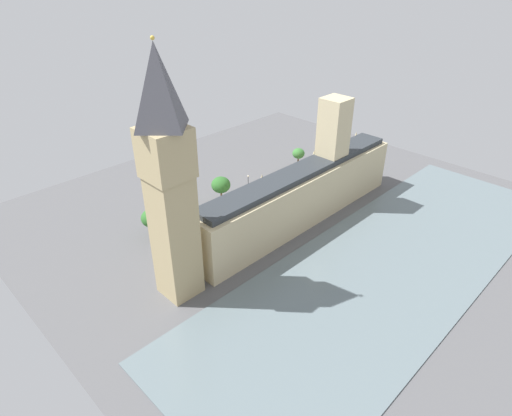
# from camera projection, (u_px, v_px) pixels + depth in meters

# --- Properties ---
(ground_plane) EXTENTS (145.47, 145.47, 0.00)m
(ground_plane) POSITION_uv_depth(u_px,v_px,m) (294.00, 218.00, 130.04)
(ground_plane) COLOR #565659
(river_thames) EXTENTS (41.73, 130.93, 0.25)m
(river_thames) POSITION_uv_depth(u_px,v_px,m) (390.00, 264.00, 110.25)
(river_thames) COLOR slate
(river_thames) RESTS_ON ground
(parliament_building) EXTENTS (10.59, 75.47, 34.25)m
(parliament_building) POSITION_uv_depth(u_px,v_px,m) (305.00, 191.00, 125.08)
(parliament_building) COLOR #CCBA8E
(parliament_building) RESTS_ON ground
(clock_tower) EXTENTS (9.13, 9.13, 56.65)m
(clock_tower) POSITION_uv_depth(u_px,v_px,m) (169.00, 179.00, 86.91)
(clock_tower) COLOR tan
(clock_tower) RESTS_ON ground
(double_decker_bus_under_trees) EXTENTS (3.29, 10.65, 4.75)m
(double_decker_bus_under_trees) POSITION_uv_depth(u_px,v_px,m) (299.00, 183.00, 143.94)
(double_decker_bus_under_trees) COLOR #B20C0F
(double_decker_bus_under_trees) RESTS_ON ground
(car_dark_green_far_end) EXTENTS (1.97, 4.76, 1.74)m
(car_dark_green_far_end) POSITION_uv_depth(u_px,v_px,m) (273.00, 199.00, 137.99)
(car_dark_green_far_end) COLOR #19472D
(car_dark_green_far_end) RESTS_ON ground
(car_yellow_cab_trailing) EXTENTS (2.24, 4.79, 1.74)m
(car_yellow_cab_trailing) POSITION_uv_depth(u_px,v_px,m) (244.00, 216.00, 129.06)
(car_yellow_cab_trailing) COLOR gold
(car_yellow_cab_trailing) RESTS_ON ground
(car_white_kerbside) EXTENTS (2.03, 4.12, 1.74)m
(car_white_kerbside) POSITION_uv_depth(u_px,v_px,m) (193.00, 240.00, 118.35)
(car_white_kerbside) COLOR silver
(car_white_kerbside) RESTS_ON ground
(pedestrian_midblock) EXTENTS (0.61, 0.50, 1.62)m
(pedestrian_midblock) POSITION_uv_depth(u_px,v_px,m) (301.00, 198.00, 139.19)
(pedestrian_midblock) COLOR black
(pedestrian_midblock) RESTS_ON ground
(plane_tree_near_tower) EXTENTS (5.87, 5.87, 8.83)m
(plane_tree_near_tower) POSITION_uv_depth(u_px,v_px,m) (152.00, 218.00, 117.75)
(plane_tree_near_tower) COLOR brown
(plane_tree_near_tower) RESTS_ON ground
(plane_tree_corner) EXTENTS (5.33, 5.33, 8.04)m
(plane_tree_corner) POSITION_uv_depth(u_px,v_px,m) (156.00, 219.00, 118.49)
(plane_tree_corner) COLOR brown
(plane_tree_corner) RESTS_ON ground
(plane_tree_leading) EXTENTS (4.47, 4.47, 8.12)m
(plane_tree_leading) POSITION_uv_depth(u_px,v_px,m) (298.00, 154.00, 157.00)
(plane_tree_leading) COLOR brown
(plane_tree_leading) RESTS_ON ground
(plane_tree_opposite_hall) EXTENTS (6.00, 6.00, 9.19)m
(plane_tree_opposite_hall) POSITION_uv_depth(u_px,v_px,m) (221.00, 185.00, 134.30)
(plane_tree_opposite_hall) COLOR brown
(plane_tree_opposite_hall) RESTS_ON ground
(street_lamp_by_river_gate) EXTENTS (0.56, 0.56, 6.80)m
(street_lamp_by_river_gate) POSITION_uv_depth(u_px,v_px,m) (248.00, 181.00, 140.84)
(street_lamp_by_river_gate) COLOR black
(street_lamp_by_river_gate) RESTS_ON ground
(street_lamp_slot_10) EXTENTS (0.56, 0.56, 6.53)m
(street_lamp_slot_10) POSITION_uv_depth(u_px,v_px,m) (163.00, 219.00, 120.52)
(street_lamp_slot_10) COLOR black
(street_lamp_slot_10) RESTS_ON ground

